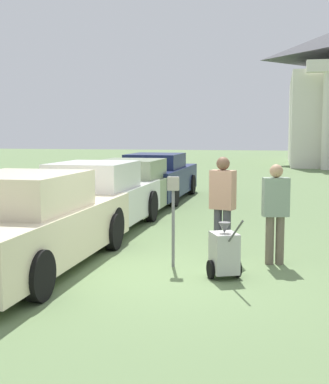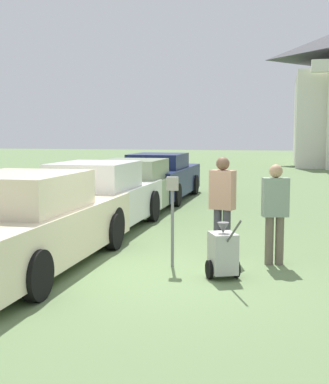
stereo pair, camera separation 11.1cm
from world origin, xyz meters
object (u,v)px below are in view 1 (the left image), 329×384
Objects in this scene: person_worker at (223,200)px; parked_car_cream at (26,225)px; parked_car_navy at (157,178)px; equipment_cart at (224,253)px; parked_car_sage at (133,188)px; parked_car_white at (96,199)px; parking_meter at (173,205)px; person_supervisor at (276,208)px.

parked_car_cream is at bearing 44.08° from person_worker.
parked_car_navy is 5.17× the size of equipment_cart.
parked_car_sage is 4.66× the size of equipment_cart.
person_worker is at bearing -58.57° from parked_car_sage.
equipment_cart is (3.14, -3.23, -0.33)m from parked_car_white.
person_worker is at bearing 72.94° from equipment_cart.
parking_meter is (2.27, -5.69, 0.34)m from parked_car_sage.
person_worker is 1.06× the size of person_supervisor.
parked_car_cream is 0.98× the size of parked_car_navy.
parked_car_white is 3.55m from parking_meter.
person_supervisor is at bearing 16.19° from parked_car_cream.
parked_car_cream is 3.31m from person_worker.
parked_car_cream reaches higher than equipment_cart.
parked_car_white is 0.94× the size of parked_car_navy.
parked_car_white reaches higher than equipment_cart.
parked_car_cream is at bearing -89.99° from parked_car_white.
person_supervisor is at bearing -179.95° from person_worker.
parked_car_cream is 9.21m from parked_car_navy.
parked_car_white is 4.84× the size of equipment_cart.
parking_meter reaches higher than equipment_cart.
parked_car_cream is 6.29m from parked_car_sage.
parked_car_cream is at bearing -89.99° from parked_car_sage.
parked_car_navy reaches higher than parking_meter.
parked_car_white is at bearing -43.48° from person_supervisor.
parked_car_white is 2.75× the size of person_worker.
person_supervisor is (3.87, 1.12, 0.23)m from parked_car_cream.
person_worker is (2.97, 1.42, 0.30)m from parked_car_cream.
parked_car_sage is at bearing 90.01° from parked_car_white.
parked_car_sage is at bearing -67.01° from person_supervisor.
parked_car_white is 1.04× the size of parked_car_sage.
parked_car_cream is at bearing 157.32° from equipment_cart.
parked_car_sage is 5.71m from person_worker.
parked_car_white is 2.91× the size of person_supervisor.
parked_car_navy is (0.00, 2.92, 0.04)m from parked_car_sage.
equipment_cart is at bearing 40.81° from person_supervisor.
parked_car_navy is 8.90m from parking_meter.
parked_car_cream reaches higher than parking_meter.
parked_car_cream is 2.36m from parking_meter.
parking_meter is 1.47× the size of equipment_cart.
person_supervisor reaches higher than parked_car_navy.
person_supervisor is at bearing -64.40° from parked_car_navy.
parked_car_navy reaches higher than parked_car_sage.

